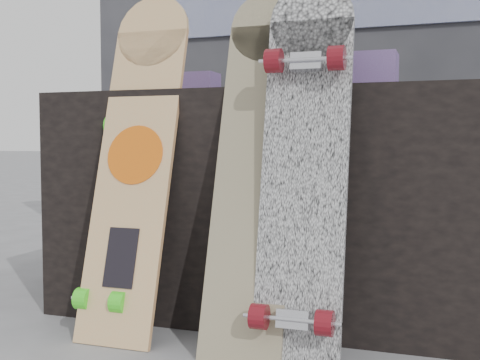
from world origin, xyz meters
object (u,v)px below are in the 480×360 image
at_px(vendor_table, 279,204).
at_px(longboard_celtic, 257,153).
at_px(skateboard_dark, 126,196).
at_px(longboard_geisha, 137,151).
at_px(longboard_cascadia, 304,160).

bearing_deg(vendor_table, longboard_celtic, -85.19).
height_order(longboard_celtic, skateboard_dark, longboard_celtic).
height_order(longboard_geisha, skateboard_dark, longboard_geisha).
height_order(longboard_cascadia, skateboard_dark, longboard_cascadia).
relative_size(longboard_celtic, longboard_cascadia, 1.01).
relative_size(longboard_geisha, skateboard_dark, 1.31).
relative_size(longboard_geisha, longboard_celtic, 1.01).
bearing_deg(skateboard_dark, vendor_table, 35.86).
bearing_deg(longboard_celtic, skateboard_dark, 175.38).
distance_m(longboard_geisha, longboard_celtic, 0.42).
distance_m(longboard_geisha, longboard_cascadia, 0.58).
xyz_separation_m(longboard_celtic, longboard_cascadia, (0.16, -0.06, -0.02)).
xyz_separation_m(vendor_table, longboard_cascadia, (0.19, -0.42, 0.17)).
bearing_deg(vendor_table, skateboard_dark, -144.14).
bearing_deg(vendor_table, longboard_cascadia, -65.72).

